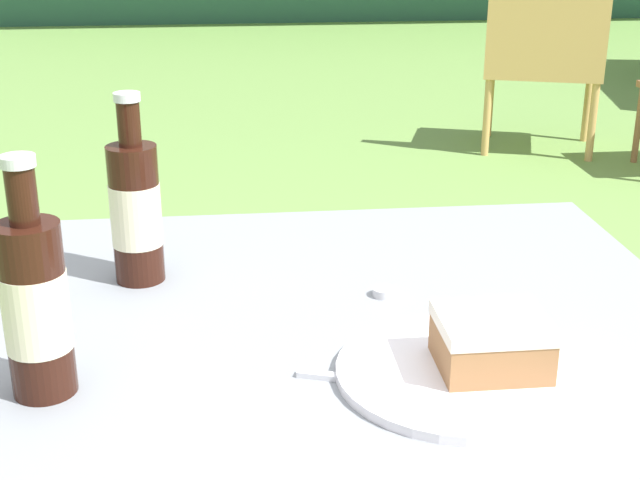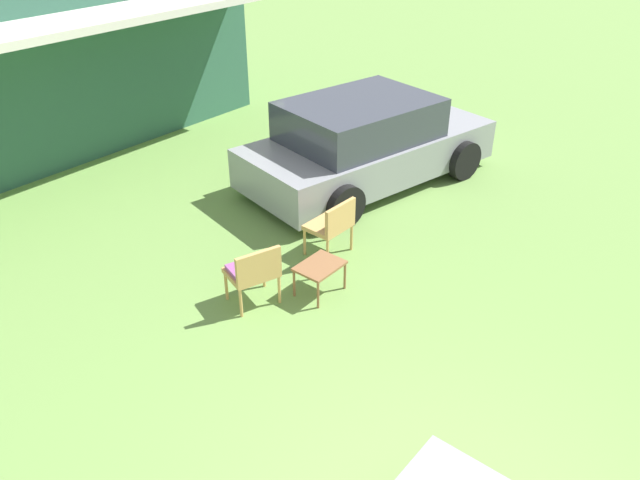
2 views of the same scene
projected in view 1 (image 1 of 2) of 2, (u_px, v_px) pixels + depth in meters
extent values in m
cylinder|color=tan|center=(587.00, 105.00, 4.53)|extent=(0.04, 0.04, 0.37)
cylinder|color=tan|center=(490.00, 101.00, 4.63)|extent=(0.04, 0.04, 0.37)
cylinder|color=tan|center=(592.00, 122.00, 4.18)|extent=(0.04, 0.04, 0.37)
cylinder|color=tan|center=(487.00, 117.00, 4.28)|extent=(0.04, 0.04, 0.37)
cube|color=tan|center=(542.00, 67.00, 4.33)|extent=(0.66, 0.59, 0.06)
cube|color=tan|center=(547.00, 31.00, 4.08)|extent=(0.53, 0.22, 0.34)
cube|color=#995193|center=(543.00, 56.00, 4.31)|extent=(0.58, 0.51, 0.05)
cylinder|color=brown|center=(638.00, 125.00, 4.16)|extent=(0.03, 0.03, 0.36)
cube|color=gray|center=(329.00, 327.00, 1.03)|extent=(0.85, 0.70, 0.04)
cylinder|color=gray|center=(64.00, 456.00, 1.41)|extent=(0.04, 0.04, 0.68)
cylinder|color=gray|center=(535.00, 427.00, 1.49)|extent=(0.04, 0.04, 0.68)
cylinder|color=white|center=(459.00, 373.00, 0.88)|extent=(0.24, 0.24, 0.01)
cube|color=#9E6B42|center=(491.00, 348.00, 0.87)|extent=(0.10, 0.09, 0.04)
cube|color=silver|center=(493.00, 323.00, 0.86)|extent=(0.11, 0.09, 0.01)
cylinder|color=black|center=(136.00, 214.00, 1.08)|extent=(0.06, 0.06, 0.17)
cylinder|color=black|center=(129.00, 124.00, 1.04)|extent=(0.03, 0.03, 0.05)
cylinder|color=silver|center=(127.00, 97.00, 1.03)|extent=(0.03, 0.03, 0.01)
cylinder|color=beige|center=(136.00, 214.00, 1.08)|extent=(0.06, 0.06, 0.08)
cylinder|color=black|center=(36.00, 310.00, 0.83)|extent=(0.06, 0.06, 0.17)
cylinder|color=black|center=(22.00, 196.00, 0.79)|extent=(0.03, 0.03, 0.05)
cylinder|color=silver|center=(17.00, 161.00, 0.77)|extent=(0.03, 0.03, 0.01)
cylinder|color=beige|center=(36.00, 310.00, 0.83)|extent=(0.06, 0.06, 0.08)
cube|color=silver|center=(388.00, 383.00, 0.86)|extent=(0.18, 0.07, 0.01)
cylinder|color=silver|center=(384.00, 292.00, 1.06)|extent=(0.03, 0.03, 0.01)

